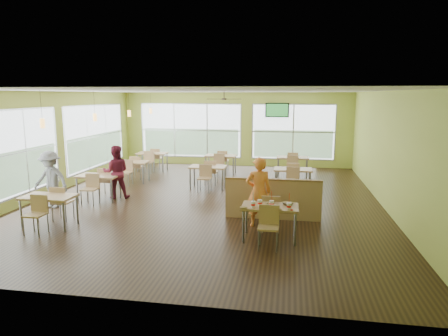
{
  "coord_description": "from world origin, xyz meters",
  "views": [
    {
      "loc": [
        2.38,
        -11.31,
        3.09
      ],
      "look_at": [
        0.7,
        -1.24,
        1.21
      ],
      "focal_mm": 32.0,
      "sensor_mm": 36.0,
      "label": 1
    }
  ],
  "objects": [
    {
      "name": "room",
      "position": [
        0.0,
        0.0,
        1.6
      ],
      "size": [
        12.0,
        12.04,
        3.2
      ],
      "color": "black",
      "rests_on": "ground"
    },
    {
      "name": "window_bays",
      "position": [
        -2.65,
        3.08,
        1.48
      ],
      "size": [
        9.24,
        10.24,
        2.38
      ],
      "color": "white",
      "rests_on": "room"
    },
    {
      "name": "main_table",
      "position": [
        2.0,
        -3.0,
        0.63
      ],
      "size": [
        1.22,
        1.52,
        0.87
      ],
      "color": "tan",
      "rests_on": "floor"
    },
    {
      "name": "half_wall_divider",
      "position": [
        2.0,
        -1.55,
        0.52
      ],
      "size": [
        2.4,
        0.14,
        1.04
      ],
      "color": "tan",
      "rests_on": "floor"
    },
    {
      "name": "dining_tables",
      "position": [
        -1.05,
        1.71,
        0.63
      ],
      "size": [
        6.92,
        8.72,
        0.87
      ],
      "color": "tan",
      "rests_on": "floor"
    },
    {
      "name": "pendant_lights",
      "position": [
        -3.2,
        0.68,
        2.45
      ],
      "size": [
        0.11,
        7.31,
        0.86
      ],
      "color": "#2D2119",
      "rests_on": "ceiling"
    },
    {
      "name": "ceiling_fan",
      "position": [
        -0.0,
        3.0,
        2.95
      ],
      "size": [
        1.25,
        1.25,
        0.29
      ],
      "color": "#2D2119",
      "rests_on": "ceiling"
    },
    {
      "name": "tv_backwall",
      "position": [
        1.8,
        5.9,
        2.45
      ],
      "size": [
        1.0,
        0.07,
        0.6
      ],
      "color": "black",
      "rests_on": "wall_back"
    },
    {
      "name": "man_plaid",
      "position": [
        1.68,
        -2.15,
        0.84
      ],
      "size": [
        0.68,
        0.53,
        1.67
      ],
      "primitive_type": "imported",
      "rotation": [
        0.0,
        0.0,
        3.37
      ],
      "color": "#FC4C1C",
      "rests_on": "floor"
    },
    {
      "name": "patron_maroon",
      "position": [
        -2.76,
        -0.24,
        0.8
      ],
      "size": [
        0.94,
        0.84,
        1.61
      ],
      "primitive_type": "imported",
      "rotation": [
        0.0,
        0.0,
        3.48
      ],
      "color": "maroon",
      "rests_on": "floor"
    },
    {
      "name": "patron_grey",
      "position": [
        -4.1,
        -1.5,
        0.79
      ],
      "size": [
        1.07,
        0.68,
        1.58
      ],
      "primitive_type": "imported",
      "rotation": [
        0.0,
        0.0,
        -0.09
      ],
      "color": "slate",
      "rests_on": "floor"
    },
    {
      "name": "cup_blue",
      "position": [
        1.65,
        -3.21,
        0.82
      ],
      "size": [
        0.1,
        0.1,
        0.37
      ],
      "color": "white",
      "rests_on": "main_table"
    },
    {
      "name": "cup_yellow",
      "position": [
        1.79,
        -3.08,
        0.83
      ],
      "size": [
        0.1,
        0.1,
        0.38
      ],
      "color": "white",
      "rests_on": "main_table"
    },
    {
      "name": "cup_red_near",
      "position": [
        2.04,
        -3.11,
        0.83
      ],
      "size": [
        0.1,
        0.1,
        0.38
      ],
      "color": "white",
      "rests_on": "main_table"
    },
    {
      "name": "cup_red_far",
      "position": [
        2.4,
        -3.24,
        0.83
      ],
      "size": [
        0.11,
        0.11,
        0.38
      ],
      "color": "white",
      "rests_on": "main_table"
    },
    {
      "name": "food_basket",
      "position": [
        2.38,
        -2.86,
        0.78
      ],
      "size": [
        0.24,
        0.24,
        0.05
      ],
      "color": "black",
      "rests_on": "main_table"
    },
    {
      "name": "ketchup_cup",
      "position": [
        2.46,
        -3.28,
        0.76
      ],
      "size": [
        0.06,
        0.06,
        0.02
      ],
      "primitive_type": "cylinder",
      "color": "#AE261A",
      "rests_on": "main_table"
    },
    {
      "name": "wrapper_left",
      "position": [
        1.46,
        -3.3,
        0.77
      ],
      "size": [
        0.18,
        0.16,
        0.04
      ],
      "primitive_type": "ellipsoid",
      "rotation": [
        0.0,
        0.0,
        0.06
      ],
      "color": "olive",
      "rests_on": "main_table"
    },
    {
      "name": "wrapper_mid",
      "position": [
        1.98,
        -2.85,
        0.77
      ],
      "size": [
        0.22,
        0.21,
        0.05
      ],
      "primitive_type": "ellipsoid",
      "rotation": [
        0.0,
        0.0,
        -0.16
      ],
      "color": "olive",
      "rests_on": "main_table"
    },
    {
      "name": "wrapper_right",
      "position": [
        2.2,
        -3.3,
        0.77
      ],
      "size": [
        0.14,
        0.13,
        0.03
      ],
      "primitive_type": "ellipsoid",
      "rotation": [
        0.0,
        0.0,
        0.14
      ],
      "color": "olive",
      "rests_on": "main_table"
    }
  ]
}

